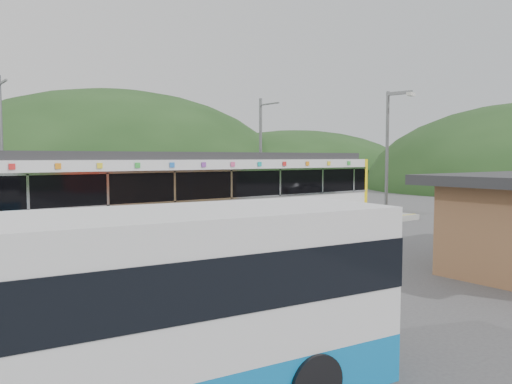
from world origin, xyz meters
TOP-DOWN VIEW (x-y plane):
  - ground at (0.00, 0.00)m, footprint 120.00×120.00m
  - hills at (6.19, 5.29)m, footprint 146.00×149.00m
  - platform at (0.00, 3.30)m, footprint 26.00×3.20m
  - yellow_line at (0.00, 2.00)m, footprint 26.00×0.10m
  - train at (1.65, 6.00)m, footprint 20.44×3.01m
  - catenary_mast_west at (-7.00, 8.56)m, footprint 0.18×1.80m
  - catenary_mast_east at (7.00, 8.56)m, footprint 0.18×1.80m
  - bus at (-9.77, -8.75)m, footprint 10.39×3.57m
  - lamp_post at (4.17, -3.12)m, footprint 0.38×1.08m

SIDE VIEW (x-z plane):
  - ground at x=0.00m, z-range 0.00..0.00m
  - hills at x=6.19m, z-range -13.00..13.00m
  - platform at x=0.00m, z-range 0.00..0.30m
  - yellow_line at x=0.00m, z-range 0.30..0.31m
  - bus at x=-9.77m, z-range -0.05..2.73m
  - train at x=1.65m, z-range 0.19..3.93m
  - lamp_post at x=4.17m, z-range 0.58..6.55m
  - catenary_mast_west at x=-7.00m, z-range 0.15..7.15m
  - catenary_mast_east at x=7.00m, z-range 0.15..7.15m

